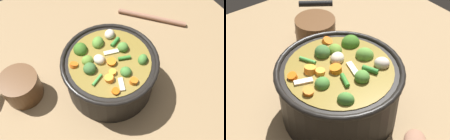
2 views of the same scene
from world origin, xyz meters
The scene contains 3 objects.
ground_plane centered at (0.00, 0.00, 0.00)m, with size 1.10×1.10×0.00m, color #8C704C.
cooking_pot centered at (0.00, 0.00, 0.07)m, with size 0.27×0.27×0.15m.
small_saucepan centered at (0.10, 0.24, 0.04)m, with size 0.16×0.18×0.08m.
Camera 2 is at (-0.31, -0.40, 0.58)m, focal length 52.98 mm.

